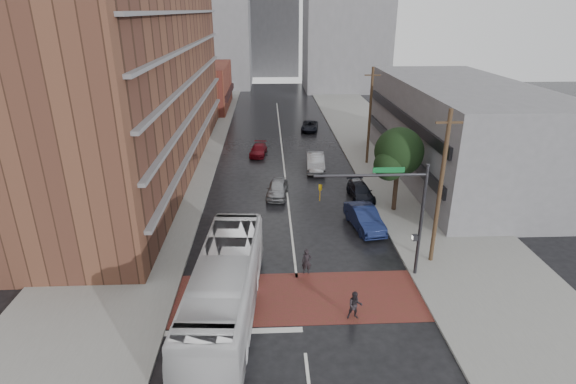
{
  "coord_description": "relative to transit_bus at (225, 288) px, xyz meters",
  "views": [
    {
      "loc": [
        -1.59,
        -20.85,
        15.21
      ],
      "look_at": [
        -0.29,
        7.84,
        3.5
      ],
      "focal_mm": 28.0,
      "sensor_mm": 36.0,
      "label": 1
    }
  ],
  "objects": [
    {
      "name": "storefront_west",
      "position": [
        -8.02,
        55.0,
        1.72
      ],
      "size": [
        8.0,
        16.0,
        7.0
      ],
      "primitive_type": "cube",
      "color": "brown",
      "rests_on": "ground"
    },
    {
      "name": "utility_pole_near",
      "position": [
        12.78,
        5.0,
        3.36
      ],
      "size": [
        1.6,
        0.26,
        10.0
      ],
      "color": "#473321",
      "rests_on": "ground"
    },
    {
      "name": "car_travel_a",
      "position": [
        3.12,
        16.5,
        -1.06
      ],
      "size": [
        2.24,
        4.4,
        1.43
      ],
      "primitive_type": "imported",
      "rotation": [
        0.0,
        0.0,
        -0.13
      ],
      "color": "#93959A",
      "rests_on": "ground"
    },
    {
      "name": "car_travel_b",
      "position": [
        7.13,
        23.34,
        -0.94
      ],
      "size": [
        2.04,
        5.14,
        1.66
      ],
      "primitive_type": "imported",
      "rotation": [
        0.0,
        0.0,
        -0.06
      ],
      "color": "#9D9FA4",
      "rests_on": "ground"
    },
    {
      "name": "sidewalk_east",
      "position": [
        15.48,
        26.0,
        -1.7
      ],
      "size": [
        9.0,
        90.0,
        0.15
      ],
      "primitive_type": "cube",
      "color": "gray",
      "rests_on": "ground"
    },
    {
      "name": "car_parked_mid",
      "position": [
        10.28,
        15.7,
        -1.15
      ],
      "size": [
        2.09,
        4.41,
        1.24
      ],
      "primitive_type": "imported",
      "rotation": [
        0.0,
        0.0,
        0.08
      ],
      "color": "black",
      "rests_on": "ground"
    },
    {
      "name": "utility_pole_far",
      "position": [
        12.78,
        25.0,
        3.36
      ],
      "size": [
        1.6,
        0.26,
        10.0
      ],
      "color": "#473321",
      "rests_on": "ground"
    },
    {
      "name": "distant_tower_west",
      "position": [
        -10.02,
        79.0,
        14.22
      ],
      "size": [
        18.0,
        16.0,
        32.0
      ],
      "primitive_type": "cube",
      "color": "gray",
      "rests_on": "ground"
    },
    {
      "name": "car_parked_far",
      "position": [
        10.28,
        17.0,
        -1.15
      ],
      "size": [
        1.55,
        3.69,
        1.25
      ],
      "primitive_type": "imported",
      "rotation": [
        0.0,
        0.0,
        0.02
      ],
      "color": "#B0B3B8",
      "rests_on": "ground"
    },
    {
      "name": "apartment_block",
      "position": [
        -10.02,
        25.0,
        12.22
      ],
      "size": [
        10.0,
        44.0,
        28.0
      ],
      "primitive_type": "cube",
      "color": "brown",
      "rests_on": "ground"
    },
    {
      "name": "sidewalk_west",
      "position": [
        -7.52,
        26.0,
        -1.7
      ],
      "size": [
        9.0,
        90.0,
        0.15
      ],
      "primitive_type": "cube",
      "color": "gray",
      "rests_on": "ground"
    },
    {
      "name": "ground",
      "position": [
        3.98,
        1.0,
        -1.78
      ],
      "size": [
        160.0,
        160.0,
        0.0
      ],
      "primitive_type": "plane",
      "color": "black",
      "rests_on": "ground"
    },
    {
      "name": "building_east",
      "position": [
        20.48,
        21.0,
        2.72
      ],
      "size": [
        11.0,
        26.0,
        9.0
      ],
      "primitive_type": "cube",
      "color": "gray",
      "rests_on": "ground"
    },
    {
      "name": "transit_bus",
      "position": [
        0.0,
        0.0,
        0.0
      ],
      "size": [
        3.82,
        12.91,
        3.55
      ],
      "primitive_type": "imported",
      "rotation": [
        0.0,
        0.0,
        -0.07
      ],
      "color": "silver",
      "rests_on": "ground"
    },
    {
      "name": "car_travel_c",
      "position": [
        1.25,
        28.6,
        -1.18
      ],
      "size": [
        2.13,
        4.24,
        1.18
      ],
      "primitive_type": "imported",
      "rotation": [
        0.0,
        0.0,
        -0.12
      ],
      "color": "maroon",
      "rests_on": "ground"
    },
    {
      "name": "signal_mast",
      "position": [
        9.83,
        3.5,
        2.96
      ],
      "size": [
        6.5,
        0.3,
        7.2
      ],
      "color": "#2D2D33",
      "rests_on": "ground"
    },
    {
      "name": "car_parked_near",
      "position": [
        9.44,
        10.01,
        -0.96
      ],
      "size": [
        2.49,
        5.17,
        1.63
      ],
      "primitive_type": "imported",
      "rotation": [
        0.0,
        0.0,
        0.16
      ],
      "color": "#131D45",
      "rests_on": "ground"
    },
    {
      "name": "suv_travel",
      "position": [
        8.0,
        39.36,
        -1.15
      ],
      "size": [
        2.77,
        4.79,
        1.26
      ],
      "primitive_type": "imported",
      "rotation": [
        0.0,
        0.0,
        -0.16
      ],
      "color": "black",
      "rests_on": "ground"
    },
    {
      "name": "pedestrian_b",
      "position": [
        6.79,
        -0.5,
        -0.97
      ],
      "size": [
        0.8,
        0.63,
        1.62
      ],
      "primitive_type": "imported",
      "rotation": [
        0.0,
        0.0,
        -0.03
      ],
      "color": "black",
      "rests_on": "ground"
    },
    {
      "name": "street_tree",
      "position": [
        12.5,
        13.03,
        2.96
      ],
      "size": [
        4.2,
        4.1,
        6.9
      ],
      "color": "#332319",
      "rests_on": "ground"
    },
    {
      "name": "crosswalk",
      "position": [
        3.98,
        1.5,
        -1.77
      ],
      "size": [
        14.0,
        5.0,
        0.02
      ],
      "primitive_type": "cube",
      "color": "maroon",
      "rests_on": "ground"
    },
    {
      "name": "pedestrian_a",
      "position": [
        4.62,
        4.0,
        -0.95
      ],
      "size": [
        0.61,
        0.41,
        1.65
      ],
      "primitive_type": "imported",
      "rotation": [
        0.0,
        0.0,
        -0.02
      ],
      "color": "black",
      "rests_on": "ground"
    },
    {
      "name": "distant_tower_center",
      "position": [
        3.98,
        96.0,
        10.22
      ],
      "size": [
        12.0,
        10.0,
        24.0
      ],
      "primitive_type": "cube",
      "color": "gray",
      "rests_on": "ground"
    }
  ]
}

